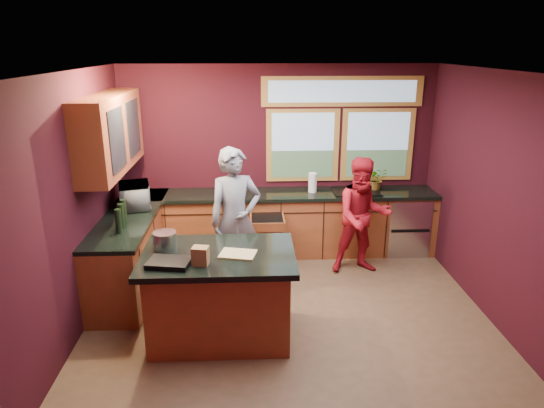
{
  "coord_description": "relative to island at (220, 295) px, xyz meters",
  "views": [
    {
      "loc": [
        -0.43,
        -4.93,
        2.95
      ],
      "look_at": [
        -0.17,
        0.4,
        1.19
      ],
      "focal_mm": 32.0,
      "sensor_mm": 36.0,
      "label": 1
    }
  ],
  "objects": [
    {
      "name": "microwave",
      "position": [
        -1.16,
        1.57,
        0.6
      ],
      "size": [
        0.5,
        0.63,
        0.31
      ],
      "primitive_type": "imported",
      "rotation": [
        0.0,
        0.0,
        1.83
      ],
      "color": "#999999",
      "rests_on": "left_counter"
    },
    {
      "name": "island",
      "position": [
        0.0,
        0.0,
        0.0
      ],
      "size": [
        1.55,
        1.05,
        0.95
      ],
      "color": "brown",
      "rests_on": "floor"
    },
    {
      "name": "paper_bag",
      "position": [
        -0.15,
        -0.25,
        0.56
      ],
      "size": [
        0.17,
        0.14,
        0.18
      ],
      "primitive_type": "cube",
      "rotation": [
        0.0,
        0.0,
        -0.17
      ],
      "color": "brown",
      "rests_on": "island"
    },
    {
      "name": "cutting_board",
      "position": [
        0.2,
        -0.05,
        0.48
      ],
      "size": [
        0.4,
        0.32,
        0.02
      ],
      "primitive_type": "cube",
      "rotation": [
        0.0,
        0.0,
        -0.23
      ],
      "color": "#A58B55",
      "rests_on": "island"
    },
    {
      "name": "floor",
      "position": [
        0.76,
        0.43,
        -0.48
      ],
      "size": [
        4.5,
        4.5,
        0.0
      ],
      "primitive_type": "plane",
      "color": "brown",
      "rests_on": "ground"
    },
    {
      "name": "potted_plant",
      "position": [
        2.16,
        2.18,
        0.62
      ],
      "size": [
        0.3,
        0.26,
        0.33
      ],
      "primitive_type": "imported",
      "color": "#999999",
      "rests_on": "back_counter"
    },
    {
      "name": "person_grey",
      "position": [
        0.15,
        1.11,
        0.42
      ],
      "size": [
        0.76,
        0.61,
        1.8
      ],
      "primitive_type": "imported",
      "rotation": [
        0.0,
        0.0,
        0.32
      ],
      "color": "slate",
      "rests_on": "floor"
    },
    {
      "name": "stock_pot",
      "position": [
        -0.55,
        0.15,
        0.56
      ],
      "size": [
        0.24,
        0.24,
        0.18
      ],
      "primitive_type": "cylinder",
      "color": "silver",
      "rests_on": "island"
    },
    {
      "name": "room_shell",
      "position": [
        0.16,
        0.76,
        1.32
      ],
      "size": [
        4.52,
        4.02,
        2.71
      ],
      "color": "black",
      "rests_on": "ground"
    },
    {
      "name": "back_counter",
      "position": [
        0.96,
        2.13,
        -0.01
      ],
      "size": [
        4.5,
        0.64,
        0.93
      ],
      "color": "brown",
      "rests_on": "floor"
    },
    {
      "name": "paper_towel",
      "position": [
        1.23,
        2.13,
        0.59
      ],
      "size": [
        0.12,
        0.12,
        0.28
      ],
      "primitive_type": "cylinder",
      "color": "silver",
      "rests_on": "back_counter"
    },
    {
      "name": "black_tray",
      "position": [
        -0.45,
        -0.25,
        0.49
      ],
      "size": [
        0.44,
        0.34,
        0.05
      ],
      "primitive_type": "cube",
      "rotation": [
        0.0,
        0.0,
        -0.17
      ],
      "color": "black",
      "rests_on": "island"
    },
    {
      "name": "left_counter",
      "position": [
        -1.19,
        1.28,
        -0.01
      ],
      "size": [
        0.64,
        2.3,
        0.93
      ],
      "color": "brown",
      "rests_on": "floor"
    },
    {
      "name": "person_red",
      "position": [
        1.81,
        1.46,
        0.31
      ],
      "size": [
        0.8,
        0.64,
        1.58
      ],
      "primitive_type": "imported",
      "rotation": [
        0.0,
        0.0,
        0.05
      ],
      "color": "#A5131F",
      "rests_on": "floor"
    }
  ]
}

